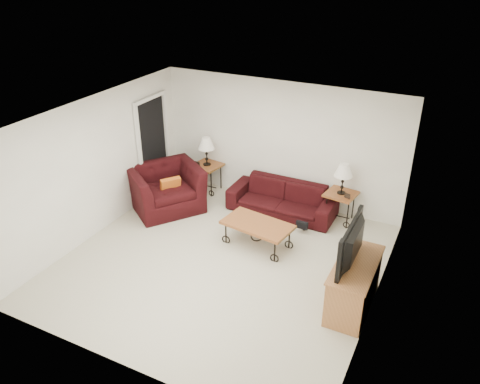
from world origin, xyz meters
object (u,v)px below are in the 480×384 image
at_px(armchair, 166,188).
at_px(coffee_table, 257,234).
at_px(side_table_left, 207,178).
at_px(lamp_left, 207,151).
at_px(sofa, 282,198).
at_px(backpack, 304,220).
at_px(lamp_right, 343,179).
at_px(television, 358,244).
at_px(side_table_right, 340,207).
at_px(tv_stand, 354,285).

bearing_deg(armchair, coffee_table, -65.17).
distance_m(side_table_left, lamp_left, 0.61).
xyz_separation_m(sofa, backpack, (0.63, -0.46, -0.09)).
height_order(lamp_right, television, television).
relative_size(sofa, side_table_left, 3.47).
bearing_deg(armchair, sofa, -32.23).
bearing_deg(armchair, side_table_left, 17.26).
relative_size(television, backpack, 2.54).
bearing_deg(coffee_table, sofa, 92.47).
relative_size(side_table_left, backpack, 1.38).
bearing_deg(television, lamp_left, -121.66).
bearing_deg(side_table_left, television, -31.66).
distance_m(television, backpack, 2.28).
distance_m(lamp_right, television, 2.45).
xyz_separation_m(side_table_left, lamp_right, (2.90, 0.00, 0.59)).
distance_m(lamp_right, coffee_table, 1.93).
relative_size(lamp_left, television, 0.54).
height_order(lamp_left, coffee_table, lamp_left).
bearing_deg(backpack, lamp_right, 75.62).
distance_m(coffee_table, television, 2.23).
height_order(sofa, lamp_left, lamp_left).
xyz_separation_m(armchair, backpack, (2.77, 0.40, -0.22)).
height_order(side_table_right, lamp_left, lamp_left).
height_order(side_table_left, tv_stand, tv_stand).
bearing_deg(coffee_table, side_table_left, 141.49).
relative_size(lamp_left, armchair, 0.45).
bearing_deg(side_table_right, lamp_left, 180.00).
distance_m(lamp_right, backpack, 1.04).
bearing_deg(coffee_table, lamp_right, 54.38).
height_order(side_table_left, lamp_right, lamp_right).
height_order(lamp_left, backpack, lamp_left).
distance_m(side_table_right, armchair, 3.42).
xyz_separation_m(tv_stand, television, (-0.02, 0.00, 0.69)).
xyz_separation_m(side_table_right, backpack, (-0.48, -0.64, -0.08)).
relative_size(lamp_right, armchair, 0.44).
height_order(sofa, television, television).
distance_m(lamp_left, backpack, 2.60).
bearing_deg(coffee_table, television, -23.81).
distance_m(sofa, backpack, 0.78).
xyz_separation_m(sofa, coffee_table, (0.06, -1.29, -0.08)).
relative_size(armchair, tv_stand, 1.08).
xyz_separation_m(armchair, tv_stand, (4.11, -1.27, -0.06)).
bearing_deg(backpack, coffee_table, -101.92).
distance_m(lamp_left, armchair, 1.19).
bearing_deg(sofa, side_table_right, 9.22).
bearing_deg(coffee_table, lamp_left, 141.49).
xyz_separation_m(lamp_left, tv_stand, (3.75, -2.30, -0.54)).
bearing_deg(sofa, lamp_right, 9.22).
height_order(sofa, tv_stand, tv_stand).
height_order(side_table_left, television, television).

